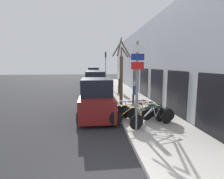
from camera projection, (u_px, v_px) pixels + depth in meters
ground_plane at (98, 99)px, 14.96m from camera, size 80.00×80.00×0.00m
sidewalk_curb at (122, 93)px, 17.98m from camera, size 3.20×32.00×0.15m
building_facade at (140, 62)px, 17.62m from camera, size 0.23×32.00×6.50m
signpost at (137, 81)px, 7.22m from camera, size 0.55×0.12×3.73m
bicycle_0 at (153, 118)px, 7.88m from camera, size 2.30×0.89×0.95m
bicycle_1 at (150, 117)px, 8.07m from camera, size 1.91×1.27×0.87m
bicycle_2 at (132, 115)px, 8.41m from camera, size 2.31×0.85×0.96m
bicycle_3 at (151, 113)px, 8.69m from camera, size 2.28×0.57×0.91m
bicycle_4 at (142, 111)px, 9.00m from camera, size 2.38×0.72×0.93m
bicycle_5 at (135, 111)px, 9.12m from camera, size 2.62×0.46×0.98m
parked_car_0 at (97, 100)px, 9.82m from camera, size 2.03×4.12×2.19m
parked_car_1 at (96, 86)px, 15.43m from camera, size 2.10×4.81×2.38m
parked_car_2 at (94, 81)px, 21.22m from camera, size 2.25×4.57×2.29m
parked_car_3 at (94, 77)px, 27.07m from camera, size 2.17×4.82×2.53m
pedestrian_near at (135, 92)px, 11.95m from camera, size 0.42×0.35×1.59m
pedestrian_far at (120, 84)px, 16.87m from camera, size 0.45×0.38×1.70m
street_tree at (121, 76)px, 10.97m from camera, size 1.39×1.81×4.45m
traffic_light at (106, 64)px, 22.88m from camera, size 0.20×0.30×4.50m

